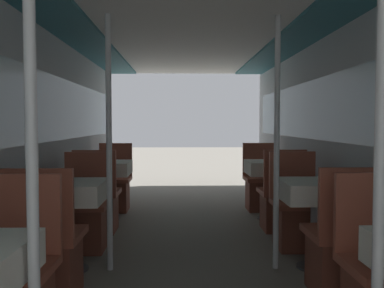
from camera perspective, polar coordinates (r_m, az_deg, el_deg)
The scene contains 19 objects.
wall_left at distance 3.90m, azimuth -20.77°, elevation 0.85°, with size 0.05×8.41×2.08m.
wall_right at distance 3.97m, azimuth 20.52°, elevation 0.89°, with size 0.05×8.41×2.08m.
ceiling_panel at distance 3.79m, azimuth 0.09°, elevation 16.80°, with size 2.78×8.41×0.07m.
support_pole_left_0 at distance 1.78m, azimuth -20.56°, elevation -2.86°, with size 0.05×0.05×2.08m.
dining_table_left_1 at distance 3.65m, azimuth -16.14°, elevation -6.61°, with size 0.58×0.58×0.73m.
chair_left_near_1 at distance 3.19m, azimuth -18.73°, elevation -14.22°, with size 0.46×0.46×0.92m.
chair_left_far_1 at distance 4.26m, azimuth -14.11°, elevation -9.78°, with size 0.46×0.46×0.92m.
support_pole_left_1 at distance 3.54m, azimuth -11.00°, elevation 0.04°, with size 0.05×0.05×2.08m.
dining_table_left_2 at distance 5.41m, azimuth -11.32°, elevation -3.49°, with size 0.58×0.58×0.73m.
chair_left_near_2 at distance 4.90m, azimuth -12.43°, elevation -8.12°, with size 0.46×0.46×0.92m.
chair_left_far_2 at distance 6.02m, azimuth -10.36°, elevation -6.04°, with size 0.46×0.46×0.92m.
support_pole_right_0 at distance 1.86m, azimuth 23.77°, elevation -2.67°, with size 0.05×0.05×2.08m.
dining_table_right_1 at distance 3.71m, azimuth 16.22°, elevation -6.46°, with size 0.58×0.58×0.73m.
chair_right_near_1 at distance 3.26m, azimuth 19.34°, elevation -13.85°, with size 0.46×0.46×0.92m.
chair_right_far_1 at distance 4.32m, azimuth 13.78°, elevation -9.62°, with size 0.46×0.46×0.92m.
support_pole_right_1 at distance 3.58m, azimuth 11.23°, elevation 0.07°, with size 0.05×0.05×2.08m.
dining_table_right_2 at distance 5.45m, azimuth 10.36°, elevation -3.43°, with size 0.58×0.58×0.73m.
chair_right_near_2 at distance 4.94m, azimuth 11.73°, elevation -8.01°, with size 0.46×0.46×0.92m.
chair_right_far_2 at distance 6.05m, azimuth 9.19°, elevation -5.98°, with size 0.46×0.46×0.92m.
Camera 1 is at (-0.11, -0.87, 1.21)m, focal length 40.00 mm.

